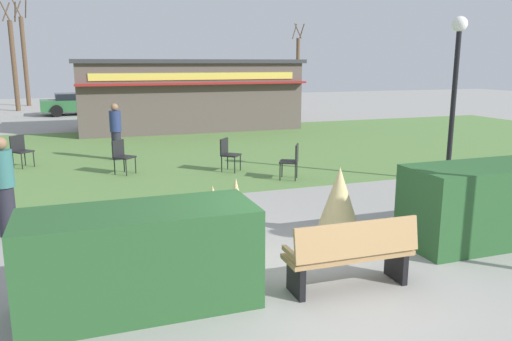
{
  "coord_description": "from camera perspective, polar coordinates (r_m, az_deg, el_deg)",
  "views": [
    {
      "loc": [
        -2.83,
        -5.33,
        2.87
      ],
      "look_at": [
        0.14,
        2.96,
        0.98
      ],
      "focal_mm": 35.25,
      "sensor_mm": 36.0,
      "label": 1
    }
  ],
  "objects": [
    {
      "name": "hedge_left",
      "position": [
        6.17,
        -12.94,
        -9.74
      ],
      "size": [
        2.73,
        1.1,
        1.21
      ],
      "primitive_type": "cube",
      "color": "#28562B",
      "rests_on": "ground_plane"
    },
    {
      "name": "cafe_chair_east",
      "position": [
        15.47,
        -25.19,
        2.27
      ],
      "size": [
        0.62,
        0.62,
        0.89
      ],
      "color": "black",
      "rests_on": "ground_plane"
    },
    {
      "name": "tree_left_bg",
      "position": [
        39.46,
        4.76,
        11.58
      ],
      "size": [
        0.91,
        0.96,
        5.76
      ],
      "color": "brown",
      "rests_on": "ground_plane"
    },
    {
      "name": "ornamental_grass_behind_center",
      "position": [
        7.86,
        -2.27,
        -4.86
      ],
      "size": [
        0.53,
        0.53,
        1.14
      ],
      "primitive_type": "cone",
      "color": "#D1BC7F",
      "rests_on": "ground_plane"
    },
    {
      "name": "ornamental_grass_behind_left",
      "position": [
        8.54,
        9.4,
        -3.5
      ],
      "size": [
        0.8,
        0.8,
        1.18
      ],
      "primitive_type": "cone",
      "color": "#D1BC7F",
      "rests_on": "ground_plane"
    },
    {
      "name": "parked_car_center_slot",
      "position": [
        30.7,
        -9.62,
        7.81
      ],
      "size": [
        4.32,
        2.29,
        1.2
      ],
      "color": "black",
      "rests_on": "ground_plane"
    },
    {
      "name": "person_strolling",
      "position": [
        15.64,
        -15.62,
        4.31
      ],
      "size": [
        0.34,
        0.34,
        1.69
      ],
      "rotation": [
        0.0,
        0.0,
        1.01
      ],
      "color": "#23232D",
      "rests_on": "ground_plane"
    },
    {
      "name": "park_bench",
      "position": [
        6.61,
        10.74,
        -9.28
      ],
      "size": [
        1.71,
        0.56,
        0.95
      ],
      "color": "tan",
      "rests_on": "ground_plane"
    },
    {
      "name": "parked_car_east_slot",
      "position": [
        31.93,
        -0.88,
        8.14
      ],
      "size": [
        4.29,
        2.23,
        1.2
      ],
      "color": "#B7BABF",
      "rests_on": "ground_plane"
    },
    {
      "name": "lawn_patch",
      "position": [
        16.87,
        -9.78,
        2.18
      ],
      "size": [
        36.0,
        12.0,
        0.01
      ],
      "primitive_type": "cube",
      "color": "#5B8442",
      "rests_on": "ground_plane"
    },
    {
      "name": "lamppost_mid",
      "position": [
        13.02,
        21.68,
        9.62
      ],
      "size": [
        0.36,
        0.36,
        3.93
      ],
      "color": "black",
      "rests_on": "ground_plane"
    },
    {
      "name": "tree_center_bg",
      "position": [
        33.88,
        -25.78,
        10.87
      ],
      "size": [
        0.91,
        0.96,
        6.36
      ],
      "color": "brown",
      "rests_on": "ground_plane"
    },
    {
      "name": "ground_plane",
      "position": [
        6.68,
        7.65,
        -13.42
      ],
      "size": [
        80.0,
        80.0,
        0.0
      ],
      "primitive_type": "plane",
      "color": "#999691"
    },
    {
      "name": "food_kiosk",
      "position": [
        22.56,
        -7.76,
        8.58
      ],
      "size": [
        9.61,
        4.21,
        3.0
      ],
      "color": "#594C47",
      "rests_on": "ground_plane"
    },
    {
      "name": "cafe_chair_north",
      "position": [
        13.61,
        -15.0,
        1.82
      ],
      "size": [
        0.62,
        0.62,
        0.89
      ],
      "color": "black",
      "rests_on": "ground_plane"
    },
    {
      "name": "hedge_right",
      "position": [
        8.84,
        24.14,
        -3.55
      ],
      "size": [
        2.48,
        1.1,
        1.28
      ],
      "primitive_type": "cube",
      "color": "#28562B",
      "rests_on": "ground_plane"
    },
    {
      "name": "trash_bin",
      "position": [
        6.62,
        -16.58,
        -9.89
      ],
      "size": [
        0.52,
        0.52,
        0.89
      ],
      "primitive_type": "cylinder",
      "color": "#2D4233",
      "rests_on": "ground_plane"
    },
    {
      "name": "cafe_chair_west",
      "position": [
        13.48,
        -3.21,
        2.12
      ],
      "size": [
        0.62,
        0.62,
        0.89
      ],
      "color": "black",
      "rests_on": "ground_plane"
    },
    {
      "name": "ornamental_grass_behind_right",
      "position": [
        7.67,
        -4.88,
        -5.62
      ],
      "size": [
        0.69,
        0.69,
        1.07
      ],
      "primitive_type": "cone",
      "color": "#D1BC7F",
      "rests_on": "ground_plane"
    },
    {
      "name": "tree_right_bg",
      "position": [
        37.6,
        -24.76,
        11.36
      ],
      "size": [
        0.91,
        0.96,
        6.88
      ],
      "color": "brown",
      "rests_on": "ground_plane"
    },
    {
      "name": "cafe_chair_center",
      "position": [
        12.53,
        4.15,
        1.34
      ],
      "size": [
        0.6,
        0.6,
        0.89
      ],
      "color": "black",
      "rests_on": "ground_plane"
    },
    {
      "name": "parked_car_west_slot",
      "position": [
        30.22,
        -19.39,
        7.24
      ],
      "size": [
        4.31,
        2.27,
        1.2
      ],
      "color": "#2D6638",
      "rests_on": "ground_plane"
    },
    {
      "name": "person_standing",
      "position": [
        9.33,
        -26.67,
        -1.6
      ],
      "size": [
        0.34,
        0.34,
        1.69
      ],
      "rotation": [
        0.0,
        0.0,
        1.49
      ],
      "color": "#23232D",
      "rests_on": "ground_plane"
    }
  ]
}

